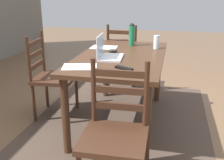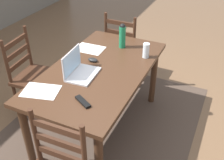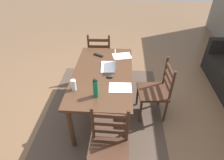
% 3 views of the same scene
% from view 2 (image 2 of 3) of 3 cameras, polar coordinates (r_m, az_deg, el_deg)
% --- Properties ---
extents(ground_plane, '(14.00, 14.00, 0.00)m').
position_cam_2_polar(ground_plane, '(3.00, -2.44, -10.09)').
color(ground_plane, brown).
extents(area_rug, '(2.45, 1.90, 0.01)m').
position_cam_2_polar(area_rug, '(3.00, -2.44, -10.05)').
color(area_rug, '#47382D').
rests_on(area_rug, ground).
extents(dining_table, '(1.55, 0.86, 0.76)m').
position_cam_2_polar(dining_table, '(2.59, -2.79, 0.51)').
color(dining_table, '#422819').
rests_on(dining_table, ground).
extents(chair_far_head, '(0.48, 0.48, 0.95)m').
position_cam_2_polar(chair_far_head, '(3.09, -16.02, 0.81)').
color(chair_far_head, '#3D2316').
rests_on(chair_far_head, ground).
extents(chair_right_far, '(0.45, 0.45, 0.95)m').
position_cam_2_polar(chair_right_far, '(3.59, 2.64, 6.96)').
color(chair_right_far, '#3D2316').
rests_on(chair_right_far, ground).
extents(laptop, '(0.34, 0.24, 0.23)m').
position_cam_2_polar(laptop, '(2.44, -7.11, 2.34)').
color(laptop, silver).
rests_on(laptop, dining_table).
extents(water_bottle, '(0.07, 0.07, 0.26)m').
position_cam_2_polar(water_bottle, '(2.86, 2.19, 9.37)').
color(water_bottle, '#197247').
rests_on(water_bottle, dining_table).
extents(drinking_glass, '(0.06, 0.06, 0.15)m').
position_cam_2_polar(drinking_glass, '(2.71, 7.16, 6.16)').
color(drinking_glass, silver).
rests_on(drinking_glass, dining_table).
extents(computer_mouse, '(0.06, 0.10, 0.03)m').
position_cam_2_polar(computer_mouse, '(2.65, -4.04, 4.24)').
color(computer_mouse, black).
rests_on(computer_mouse, dining_table).
extents(tv_remote, '(0.12, 0.17, 0.02)m').
position_cam_2_polar(tv_remote, '(2.12, -6.15, -4.53)').
color(tv_remote, black).
rests_on(tv_remote, dining_table).
extents(paper_stack_left, '(0.28, 0.34, 0.00)m').
position_cam_2_polar(paper_stack_left, '(2.31, -14.72, -2.23)').
color(paper_stack_left, white).
rests_on(paper_stack_left, dining_table).
extents(paper_stack_right, '(0.22, 0.30, 0.00)m').
position_cam_2_polar(paper_stack_right, '(2.89, -4.71, 6.55)').
color(paper_stack_right, white).
rests_on(paper_stack_right, dining_table).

